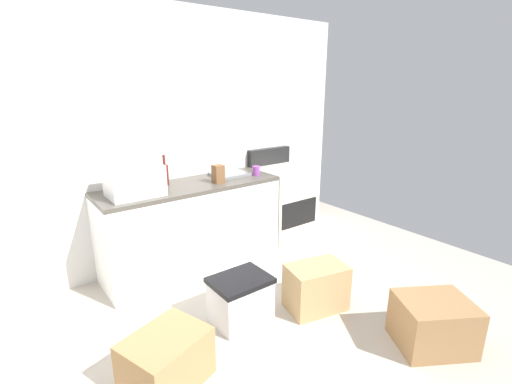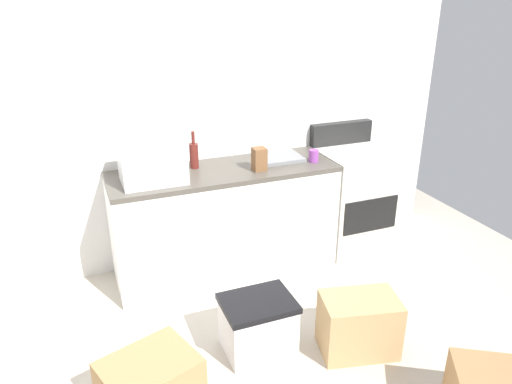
{
  "view_description": "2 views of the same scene",
  "coord_description": "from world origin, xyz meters",
  "views": [
    {
      "loc": [
        -1.26,
        -1.96,
        1.84
      ],
      "look_at": [
        0.57,
        0.47,
        0.94
      ],
      "focal_mm": 25.47,
      "sensor_mm": 36.0,
      "label": 1
    },
    {
      "loc": [
        -0.79,
        -2.25,
        2.21
      ],
      "look_at": [
        0.29,
        0.48,
        0.99
      ],
      "focal_mm": 34.11,
      "sensor_mm": 36.0,
      "label": 2
    }
  ],
  "objects": [
    {
      "name": "sink_basin",
      "position": [
        0.81,
        1.27,
        0.92
      ],
      "size": [
        0.36,
        0.32,
        0.03
      ],
      "primitive_type": "cube",
      "color": "slate",
      "rests_on": "kitchen_counter"
    },
    {
      "name": "knife_block",
      "position": [
        0.56,
        1.08,
        0.99
      ],
      "size": [
        0.1,
        0.1,
        0.18
      ],
      "primitive_type": "cube",
      "color": "brown",
      "rests_on": "kitchen_counter"
    },
    {
      "name": "ground_plane",
      "position": [
        0.0,
        0.0,
        0.0
      ],
      "size": [
        6.0,
        6.0,
        0.0
      ],
      "primitive_type": "plane",
      "color": "#B2A899"
    },
    {
      "name": "wall_back",
      "position": [
        0.0,
        1.55,
        1.3
      ],
      "size": [
        5.0,
        0.1,
        2.6
      ],
      "primitive_type": "cube",
      "color": "silver",
      "rests_on": "ground_plane"
    },
    {
      "name": "kitchen_counter",
      "position": [
        0.3,
        1.2,
        0.45
      ],
      "size": [
        1.8,
        0.6,
        0.9
      ],
      "color": "white",
      "rests_on": "ground_plane"
    },
    {
      "name": "stove_oven",
      "position": [
        1.52,
        1.21,
        0.47
      ],
      "size": [
        0.6,
        0.61,
        1.1
      ],
      "color": "silver",
      "rests_on": "ground_plane"
    },
    {
      "name": "cardboard_box_small",
      "position": [
        1.13,
        -0.93,
        0.18
      ],
      "size": [
        0.65,
        0.61,
        0.36
      ],
      "primitive_type": "cube",
      "rotation": [
        0.0,
        0.0,
        -0.55
      ],
      "color": "olive",
      "rests_on": "ground_plane"
    },
    {
      "name": "microwave",
      "position": [
        -0.26,
        1.15,
        1.04
      ],
      "size": [
        0.46,
        0.34,
        0.27
      ],
      "primitive_type": "cube",
      "color": "white",
      "rests_on": "kitchen_counter"
    },
    {
      "name": "cardboard_box_medium",
      "position": [
        0.78,
        -0.09,
        0.2
      ],
      "size": [
        0.55,
        0.42,
        0.39
      ],
      "primitive_type": "cube",
      "rotation": [
        0.0,
        0.0,
        -0.23
      ],
      "color": "tan",
      "rests_on": "ground_plane"
    },
    {
      "name": "storage_bin",
      "position": [
        0.18,
        0.15,
        0.19
      ],
      "size": [
        0.46,
        0.36,
        0.38
      ],
      "color": "silver",
      "rests_on": "ground_plane"
    },
    {
      "name": "cardboard_box_large",
      "position": [
        -0.57,
        -0.1,
        0.17
      ],
      "size": [
        0.6,
        0.53,
        0.35
      ],
      "primitive_type": "cube",
      "rotation": [
        0.0,
        0.0,
        0.33
      ],
      "color": "#A37A4C",
      "rests_on": "ground_plane"
    },
    {
      "name": "wine_bottle",
      "position": [
        0.1,
        1.32,
        1.01
      ],
      "size": [
        0.07,
        0.07,
        0.3
      ],
      "color": "#591E19",
      "rests_on": "kitchen_counter"
    },
    {
      "name": "coffee_mug",
      "position": [
        1.05,
        1.1,
        0.95
      ],
      "size": [
        0.08,
        0.08,
        0.1
      ],
      "primitive_type": "cylinder",
      "color": "purple",
      "rests_on": "kitchen_counter"
    }
  ]
}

